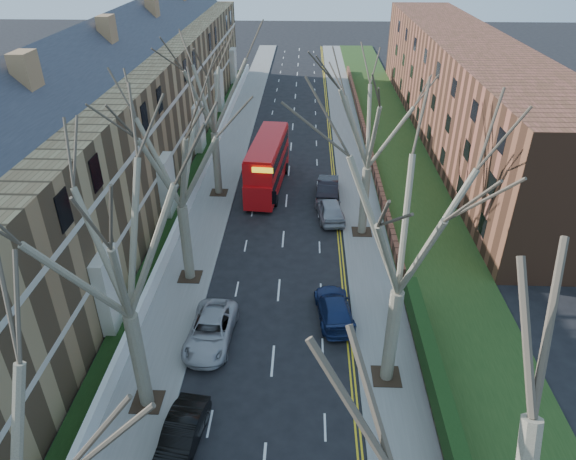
# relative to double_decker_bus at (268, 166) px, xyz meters

# --- Properties ---
(pavement_left) EXTENTS (3.00, 102.00, 0.12)m
(pavement_left) POSITION_rel_double_decker_bus_xyz_m (-4.33, 9.64, -2.00)
(pavement_left) COLOR slate
(pavement_left) RESTS_ON ground
(pavement_right) EXTENTS (3.00, 102.00, 0.12)m
(pavement_right) POSITION_rel_double_decker_bus_xyz_m (7.67, 9.64, -2.00)
(pavement_right) COLOR slate
(pavement_right) RESTS_ON ground
(terrace_left) EXTENTS (9.70, 78.00, 13.60)m
(terrace_left) POSITION_rel_double_decker_bus_xyz_m (-11.98, 1.64, 3.47)
(terrace_left) COLOR olive
(terrace_left) RESTS_ON ground
(flats_right) EXTENTS (13.97, 54.00, 10.00)m
(flats_right) POSITION_rel_double_decker_bus_xyz_m (19.13, 13.64, 2.92)
(flats_right) COLOR brown
(flats_right) RESTS_ON ground
(front_wall_left) EXTENTS (0.30, 78.00, 1.00)m
(front_wall_left) POSITION_rel_double_decker_bus_xyz_m (-5.98, 1.64, -1.44)
(front_wall_left) COLOR white
(front_wall_left) RESTS_ON ground
(grass_verge_right) EXTENTS (6.00, 102.00, 0.06)m
(grass_verge_right) POSITION_rel_double_decker_bus_xyz_m (12.17, 9.64, -1.91)
(grass_verge_right) COLOR #1F3C16
(grass_verge_right) RESTS_ON ground
(tree_left_mid) EXTENTS (10.50, 10.50, 14.71)m
(tree_left_mid) POSITION_rel_double_decker_bus_xyz_m (-4.03, -23.36, 7.50)
(tree_left_mid) COLOR brown
(tree_left_mid) RESTS_ON ground
(tree_left_far) EXTENTS (10.15, 10.15, 14.22)m
(tree_left_far) POSITION_rel_double_decker_bus_xyz_m (-4.03, -13.36, 7.18)
(tree_left_far) COLOR brown
(tree_left_far) RESTS_ON ground
(tree_left_dist) EXTENTS (10.50, 10.50, 14.71)m
(tree_left_dist) POSITION_rel_double_decker_bus_xyz_m (-4.03, -1.36, 7.50)
(tree_left_dist) COLOR brown
(tree_left_dist) RESTS_ON ground
(tree_right_mid) EXTENTS (10.50, 10.50, 14.71)m
(tree_right_mid) POSITION_rel_double_decker_bus_xyz_m (7.37, -21.36, 7.50)
(tree_right_mid) COLOR brown
(tree_right_mid) RESTS_ON ground
(tree_right_far) EXTENTS (10.15, 10.15, 14.22)m
(tree_right_far) POSITION_rel_double_decker_bus_xyz_m (7.37, -7.36, 7.18)
(tree_right_far) COLOR brown
(tree_right_far) RESTS_ON ground
(double_decker_bus) EXTENTS (3.24, 10.14, 4.21)m
(double_decker_bus) POSITION_rel_double_decker_bus_xyz_m (0.00, 0.00, 0.00)
(double_decker_bus) COLOR red
(double_decker_bus) RESTS_ON ground
(car_left_mid) EXTENTS (1.91, 4.24, 1.35)m
(car_left_mid) POSITION_rel_double_decker_bus_xyz_m (-1.90, -25.52, -1.39)
(car_left_mid) COLOR black
(car_left_mid) RESTS_ON ground
(car_left_far) EXTENTS (2.55, 5.10, 1.39)m
(car_left_far) POSITION_rel_double_decker_bus_xyz_m (-1.74, -18.98, -1.37)
(car_left_far) COLOR #A4A4A9
(car_left_far) RESTS_ON ground
(car_right_near) EXTENTS (2.41, 4.81, 1.34)m
(car_right_near) POSITION_rel_double_decker_bus_xyz_m (4.96, -16.81, -1.39)
(car_right_near) COLOR navy
(car_right_near) RESTS_ON ground
(car_right_mid) EXTENTS (2.46, 4.87, 1.59)m
(car_right_mid) POSITION_rel_double_decker_bus_xyz_m (5.10, -5.10, -1.26)
(car_right_mid) COLOR #96979F
(car_right_mid) RESTS_ON ground
(car_right_far) EXTENTS (1.97, 4.94, 1.60)m
(car_right_far) POSITION_rel_double_decker_bus_xyz_m (5.06, -1.40, -1.26)
(car_right_far) COLOR black
(car_right_far) RESTS_ON ground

